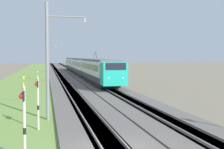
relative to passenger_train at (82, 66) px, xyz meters
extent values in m
cube|color=#605B56|center=(-1.94, 4.55, -2.11)|extent=(240.00, 4.40, 0.30)
cube|color=#605B56|center=(-1.94, 0.00, -2.11)|extent=(240.00, 4.40, 0.30)
cube|color=#4C4238|center=(-1.94, 4.55, -2.11)|extent=(240.00, 1.57, 0.30)
cube|color=gray|center=(-1.94, 5.09, -1.89)|extent=(240.00, 0.07, 0.15)
cube|color=gray|center=(-1.94, 4.02, -1.89)|extent=(240.00, 0.07, 0.15)
cube|color=#4C4238|center=(-1.94, 0.00, -2.11)|extent=(240.00, 1.57, 0.30)
cube|color=gray|center=(-1.94, 0.53, -1.89)|extent=(240.00, 0.07, 0.15)
cube|color=gray|center=(-1.94, -0.53, -1.89)|extent=(240.00, 0.07, 0.15)
cube|color=olive|center=(-1.94, 9.77, -2.20)|extent=(240.00, 10.28, 0.12)
cube|color=#19A88E|center=(-30.90, 0.00, 0.00)|extent=(2.23, 2.72, 2.53)
cube|color=black|center=(-31.23, 0.00, 0.85)|extent=(1.61, 2.27, 0.76)
sphere|color=#F2EAC6|center=(-31.96, 0.78, -0.41)|extent=(0.20, 0.20, 0.20)
sphere|color=#F2EAC6|center=(-31.96, -0.78, -0.41)|extent=(0.20, 0.20, 0.20)
cube|color=#2D2D33|center=(-20.52, 0.00, -0.91)|extent=(18.52, 2.83, 0.71)
cube|color=silver|center=(-20.52, 0.00, 0.35)|extent=(18.52, 2.83, 1.82)
cube|color=black|center=(-20.52, 0.00, 0.50)|extent=(17.04, 2.85, 0.76)
cube|color=#515156|center=(-20.52, 0.00, 1.39)|extent=(18.52, 2.60, 0.25)
cube|color=black|center=(-20.52, 0.00, -1.54)|extent=(17.59, 2.41, 0.55)
cylinder|color=black|center=(-27.98, 0.53, -1.38)|extent=(0.86, 0.12, 0.86)
cylinder|color=black|center=(-27.98, -0.53, -1.38)|extent=(0.86, 0.12, 0.86)
cube|color=#2D2D33|center=(-0.29, 0.00, -0.91)|extent=(20.75, 2.83, 0.71)
cube|color=silver|center=(-0.29, 0.00, 0.35)|extent=(20.75, 2.83, 1.82)
cube|color=black|center=(-0.29, 0.00, 0.50)|extent=(19.09, 2.85, 0.76)
cube|color=#515156|center=(-0.29, 0.00, 1.39)|extent=(20.75, 2.60, 0.25)
cube|color=black|center=(-0.29, 0.00, -1.54)|extent=(19.71, 2.41, 0.55)
cube|color=#2D2D33|center=(21.06, 0.00, -0.91)|extent=(20.75, 2.83, 0.71)
cube|color=silver|center=(21.06, 0.00, 0.35)|extent=(20.75, 2.83, 1.82)
cube|color=black|center=(21.06, 0.00, 0.50)|extent=(19.09, 2.85, 0.76)
cube|color=#515156|center=(21.06, 0.00, 1.39)|extent=(20.75, 2.60, 0.25)
cube|color=black|center=(21.06, 0.00, -1.54)|extent=(19.71, 2.41, 0.55)
cylinder|color=black|center=(-17.74, 0.17, 2.06)|extent=(0.06, 0.33, 1.08)
cylinder|color=black|center=(-17.74, -0.18, 2.06)|extent=(0.06, 0.33, 1.08)
cube|color=black|center=(-27.98, 0.00, -2.26)|extent=(0.10, 0.10, 0.00)
cylinder|color=beige|center=(-52.52, 8.10, -0.73)|extent=(0.11, 0.11, 3.07)
cylinder|color=black|center=(-52.52, 8.10, -0.88)|extent=(0.12, 0.12, 0.25)
cube|color=black|center=(-52.52, 8.10, 0.46)|extent=(0.70, 0.06, 0.36)
sphere|color=red|center=(-52.75, 8.17, 0.46)|extent=(0.20, 0.20, 0.20)
sphere|color=red|center=(-52.30, 8.17, 0.46)|extent=(0.20, 0.20, 0.20)
cube|color=yellow|center=(-52.52, 8.10, 0.93)|extent=(0.49, 0.03, 0.49)
cube|color=yellow|center=(-52.52, 8.10, 0.93)|extent=(0.49, 0.03, 0.49)
cylinder|color=beige|center=(-46.98, 7.74, -0.75)|extent=(0.11, 0.11, 3.02)
cylinder|color=black|center=(-46.98, 7.74, -0.91)|extent=(0.12, 0.12, 0.25)
cube|color=black|center=(-46.98, 7.74, 0.40)|extent=(0.70, 0.06, 0.36)
sphere|color=red|center=(-47.20, 7.81, 0.40)|extent=(0.20, 0.20, 0.20)
sphere|color=red|center=(-46.76, 7.81, 0.40)|extent=(0.20, 0.20, 0.20)
cube|color=yellow|center=(-46.98, 7.74, 0.87)|extent=(0.49, 0.03, 0.49)
cube|color=yellow|center=(-46.98, 7.74, 0.87)|extent=(0.49, 0.03, 0.49)
cylinder|color=slate|center=(-44.23, 7.21, 1.54)|extent=(0.22, 0.22, 7.61)
cylinder|color=slate|center=(-44.23, 6.01, 4.45)|extent=(0.08, 2.40, 0.08)
cylinder|color=#B2ADA8|center=(-44.23, 4.81, 4.25)|extent=(0.10, 0.10, 0.30)
cylinder|color=slate|center=(-11.25, 7.21, 1.48)|extent=(0.22, 0.22, 7.49)
cylinder|color=slate|center=(-11.25, 6.01, 4.32)|extent=(0.08, 2.40, 0.08)
cylinder|color=#B2ADA8|center=(-11.25, 4.81, 4.12)|extent=(0.10, 0.10, 0.30)
cylinder|color=slate|center=(21.72, 7.21, 1.79)|extent=(0.22, 0.22, 8.11)
cylinder|color=slate|center=(21.72, 6.01, 4.94)|extent=(0.08, 2.40, 0.08)
cylinder|color=#B2ADA8|center=(21.72, 4.81, 4.74)|extent=(0.10, 0.10, 0.30)
cylinder|color=slate|center=(54.69, 7.21, 1.60)|extent=(0.22, 0.22, 7.72)
cylinder|color=slate|center=(54.69, 6.01, 4.56)|extent=(0.08, 2.40, 0.08)
cylinder|color=#B2ADA8|center=(54.69, 4.81, 4.36)|extent=(0.10, 0.10, 0.30)
camera|label=1|loc=(-64.46, 7.28, 1.90)|focal=50.00mm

